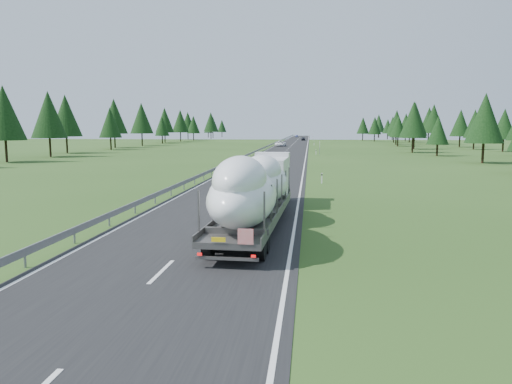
# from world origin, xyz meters

# --- Properties ---
(ground) EXTENTS (400.00, 400.00, 0.00)m
(ground) POSITION_xyz_m (0.00, 0.00, 0.00)
(ground) COLOR #274617
(ground) RESTS_ON ground
(road_surface) EXTENTS (10.00, 400.00, 0.02)m
(road_surface) POSITION_xyz_m (0.00, 100.00, 0.01)
(road_surface) COLOR black
(road_surface) RESTS_ON ground
(guardrail) EXTENTS (0.10, 400.00, 0.76)m
(guardrail) POSITION_xyz_m (-5.30, 99.94, 0.60)
(guardrail) COLOR slate
(guardrail) RESTS_ON ground
(marker_posts) EXTENTS (0.13, 350.08, 1.00)m
(marker_posts) POSITION_xyz_m (6.50, 155.00, 0.54)
(marker_posts) COLOR silver
(marker_posts) RESTS_ON ground
(highway_sign) EXTENTS (0.08, 0.90, 2.60)m
(highway_sign) POSITION_xyz_m (7.20, 80.00, 1.81)
(highway_sign) COLOR slate
(highway_sign) RESTS_ON ground
(tree_line_right) EXTENTS (26.07, 282.70, 12.61)m
(tree_line_right) POSITION_xyz_m (37.90, 105.69, 6.70)
(tree_line_right) COLOR black
(tree_line_right) RESTS_ON ground
(tree_line_left) EXTENTS (15.01, 282.99, 12.62)m
(tree_line_left) POSITION_xyz_m (-43.30, 102.59, 7.36)
(tree_line_left) COLOR black
(tree_line_left) RESTS_ON ground
(boat_truck) EXTENTS (3.20, 18.98, 4.11)m
(boat_truck) POSITION_xyz_m (2.60, 8.58, 2.20)
(boat_truck) COLOR silver
(boat_truck) RESTS_ON ground
(distant_van) EXTENTS (3.08, 5.76, 1.54)m
(distant_van) POSITION_xyz_m (-2.88, 121.87, 0.77)
(distant_van) COLOR white
(distant_van) RESTS_ON ground
(distant_car_dark) EXTENTS (1.65, 4.00, 1.36)m
(distant_car_dark) POSITION_xyz_m (2.59, 184.14, 0.68)
(distant_car_dark) COLOR black
(distant_car_dark) RESTS_ON ground
(distant_car_blue) EXTENTS (1.38, 3.90, 1.28)m
(distant_car_blue) POSITION_xyz_m (-1.84, 249.08, 0.64)
(distant_car_blue) COLOR #1A2148
(distant_car_blue) RESTS_ON ground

